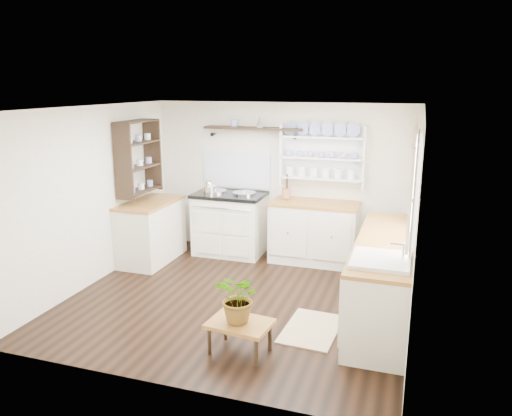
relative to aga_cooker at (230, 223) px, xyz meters
The scene contains 19 objects.
floor 1.79m from the aga_cooker, 65.66° to the right, with size 4.00×3.80×0.01m, color black.
wall_back 1.03m from the aga_cooker, 24.95° to the left, with size 4.00×0.02×2.30m, color beige.
wall_right 3.20m from the aga_cooker, 30.08° to the right, with size 0.02×3.80×2.30m, color beige.
wall_left 2.14m from the aga_cooker, 129.41° to the right, with size 0.02×3.80×2.30m, color beige.
ceiling 2.50m from the aga_cooker, 65.66° to the right, with size 4.00×3.80×0.01m, color white.
window 3.20m from the aga_cooker, 28.10° to the right, with size 0.08×1.55×1.22m.
aga_cooker is the anchor object (origin of this frame).
back_cabinets 1.31m from the aga_cooker, ahead, with size 1.27×0.63×0.90m.
right_cabinets 2.82m from the aga_cooker, 31.38° to the right, with size 0.62×2.43×0.90m.
belfast_sink 3.29m from the aga_cooker, 42.64° to the right, with size 0.55×0.60×0.45m.
left_cabinets 1.20m from the aga_cooker, 145.92° to the right, with size 0.62×1.13×0.90m.
plate_rack 1.76m from the aga_cooker, 12.19° to the left, with size 1.20×0.22×0.90m.
high_shelf 1.47m from the aga_cooker, 33.79° to the left, with size 1.50×0.29×0.16m.
left_shelving 1.69m from the aga_cooker, 149.34° to the right, with size 0.28×0.80×1.05m, color black.
kettle 0.63m from the aga_cooker, 156.85° to the right, with size 0.18×0.18×0.22m, color silver, non-canonical shape.
utensil_crock 1.00m from the aga_cooker, ahead, with size 0.13×0.13×0.15m, color #9D5C39.
center_table 2.98m from the aga_cooker, 67.14° to the right, with size 0.64×0.49×0.32m.
potted_plant 2.98m from the aga_cooker, 67.14° to the right, with size 0.45×0.39×0.50m, color #3F7233.
floor_rug 2.74m from the aga_cooker, 50.13° to the right, with size 0.55×0.85×0.02m, color #947556.
Camera 1 is at (1.97, -5.32, 2.56)m, focal length 35.00 mm.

